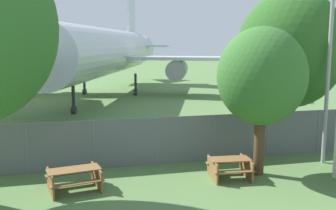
# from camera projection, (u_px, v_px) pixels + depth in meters

# --- Properties ---
(perimeter_fence) EXTENTS (56.07, 0.07, 1.99)m
(perimeter_fence) POSITION_uv_depth(u_px,v_px,m) (214.00, 137.00, 16.90)
(perimeter_fence) COLOR slate
(perimeter_fence) RESTS_ON ground
(airplane) EXTENTS (29.12, 36.97, 12.76)m
(airplane) POSITION_uv_depth(u_px,v_px,m) (106.00, 52.00, 36.89)
(airplane) COLOR silver
(airplane) RESTS_ON ground
(picnic_bench_near_cabin) EXTENTS (1.64, 1.53, 0.76)m
(picnic_bench_near_cabin) POSITION_uv_depth(u_px,v_px,m) (230.00, 166.00, 14.67)
(picnic_bench_near_cabin) COLOR brown
(picnic_bench_near_cabin) RESTS_ON ground
(picnic_bench_open_grass) EXTENTS (2.00, 1.70, 0.76)m
(picnic_bench_open_grass) POSITION_uv_depth(u_px,v_px,m) (74.00, 177.00, 13.45)
(picnic_bench_open_grass) COLOR brown
(picnic_bench_open_grass) RESTS_ON ground
(tree_left_of_cabin) EXTENTS (5.02, 5.02, 7.48)m
(tree_left_of_cabin) POSITION_uv_depth(u_px,v_px,m) (290.00, 50.00, 18.50)
(tree_left_of_cabin) COLOR brown
(tree_left_of_cabin) RESTS_ON ground
(tree_far_right) EXTENTS (3.34, 3.34, 5.63)m
(tree_far_right) POSITION_uv_depth(u_px,v_px,m) (262.00, 77.00, 14.60)
(tree_far_right) COLOR #4C3823
(tree_far_right) RESTS_ON ground
(light_mast) EXTENTS (0.44, 0.44, 7.24)m
(light_mast) POSITION_uv_depth(u_px,v_px,m) (329.00, 57.00, 15.95)
(light_mast) COLOR #99999E
(light_mast) RESTS_ON ground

